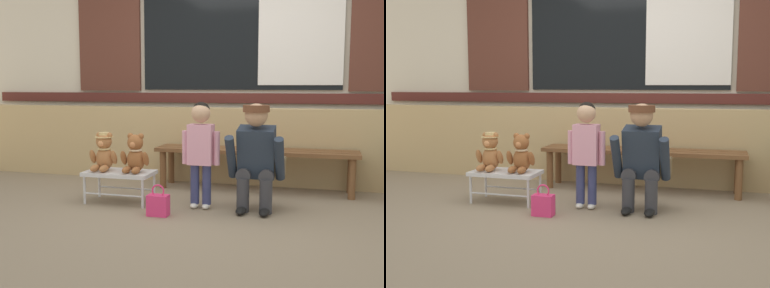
% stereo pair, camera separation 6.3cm
% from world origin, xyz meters
% --- Properties ---
extents(ground_plane, '(60.00, 60.00, 0.00)m').
position_xyz_m(ground_plane, '(0.00, 0.00, 0.00)').
color(ground_plane, '#84725B').
extents(brick_low_wall, '(7.09, 0.25, 0.85)m').
position_xyz_m(brick_low_wall, '(0.00, 1.43, 0.42)').
color(brick_low_wall, tan).
rests_on(brick_low_wall, ground).
extents(shop_facade, '(7.24, 0.26, 3.54)m').
position_xyz_m(shop_facade, '(0.00, 1.94, 1.77)').
color(shop_facade, beige).
rests_on(shop_facade, ground).
extents(wooden_bench_long, '(2.10, 0.40, 0.44)m').
position_xyz_m(wooden_bench_long, '(0.32, 1.06, 0.37)').
color(wooden_bench_long, brown).
rests_on(wooden_bench_long, ground).
extents(small_display_bench, '(0.64, 0.36, 0.30)m').
position_xyz_m(small_display_bench, '(-0.83, 0.20, 0.27)').
color(small_display_bench, silver).
rests_on(small_display_bench, ground).
extents(teddy_bear_with_hat, '(0.28, 0.27, 0.36)m').
position_xyz_m(teddy_bear_with_hat, '(-0.99, 0.20, 0.47)').
color(teddy_bear_with_hat, '#A86B3D').
rests_on(teddy_bear_with_hat, small_display_bench).
extents(teddy_bear_plain, '(0.28, 0.26, 0.36)m').
position_xyz_m(teddy_bear_plain, '(-0.67, 0.20, 0.46)').
color(teddy_bear_plain, '#93562D').
rests_on(teddy_bear_plain, small_display_bench).
extents(child_standing, '(0.35, 0.18, 0.96)m').
position_xyz_m(child_standing, '(-0.03, 0.20, 0.59)').
color(child_standing, navy).
rests_on(child_standing, ground).
extents(adult_crouching, '(0.50, 0.49, 0.95)m').
position_xyz_m(adult_crouching, '(0.46, 0.26, 0.48)').
color(adult_crouching, '#333338').
rests_on(adult_crouching, ground).
extents(handbag_on_ground, '(0.18, 0.11, 0.27)m').
position_xyz_m(handbag_on_ground, '(-0.32, -0.14, 0.10)').
color(handbag_on_ground, '#E53370').
rests_on(handbag_on_ground, ground).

